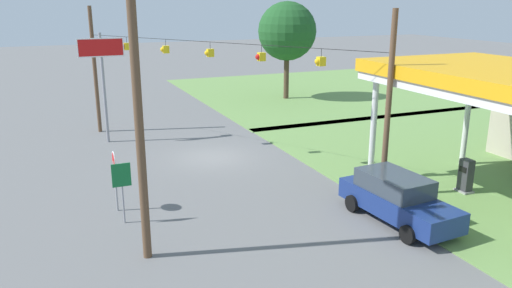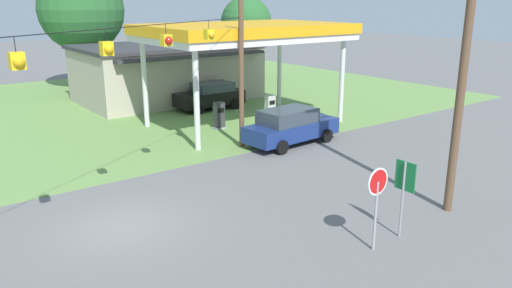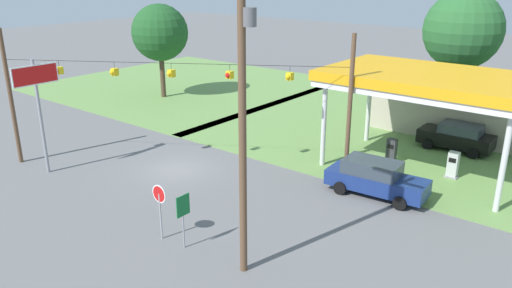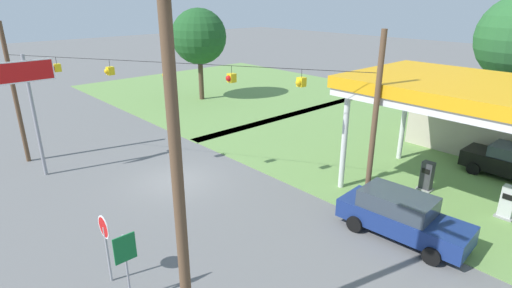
# 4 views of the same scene
# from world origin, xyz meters

# --- Properties ---
(ground_plane) EXTENTS (160.00, 160.00, 0.00)m
(ground_plane) POSITION_xyz_m (0.00, 0.00, 0.00)
(ground_plane) COLOR slate
(grass_verge_station_corner) EXTENTS (36.00, 28.00, 0.04)m
(grass_verge_station_corner) POSITION_xyz_m (13.03, 18.09, 0.02)
(grass_verge_station_corner) COLOR #6B934C
(grass_verge_station_corner) RESTS_ON ground
(gas_station_canopy) EXTENTS (11.03, 7.09, 5.68)m
(gas_station_canopy) POSITION_xyz_m (11.03, 8.65, 5.18)
(gas_station_canopy) COLOR silver
(gas_station_canopy) RESTS_ON ground
(gas_station_store) EXTENTS (12.20, 8.12, 3.94)m
(gas_station_store) POSITION_xyz_m (10.95, 18.07, 1.98)
(gas_station_store) COLOR #B2A893
(gas_station_store) RESTS_ON ground
(fuel_pump_near) EXTENTS (0.71, 0.56, 1.53)m
(fuel_pump_near) POSITION_xyz_m (9.24, 8.65, 0.72)
(fuel_pump_near) COLOR gray
(fuel_pump_near) RESTS_ON ground
(fuel_pump_far) EXTENTS (0.71, 0.56, 1.53)m
(fuel_pump_far) POSITION_xyz_m (12.83, 8.65, 0.72)
(fuel_pump_far) COLOR gray
(fuel_pump_far) RESTS_ON ground
(car_at_pumps_front) EXTENTS (5.17, 2.38, 1.82)m
(car_at_pumps_front) POSITION_xyz_m (10.45, 3.97, 0.94)
(car_at_pumps_front) COLOR navy
(car_at_pumps_front) RESTS_ON ground
(car_at_pumps_rear) EXTENTS (4.48, 2.12, 1.77)m
(car_at_pumps_rear) POSITION_xyz_m (11.54, 13.32, 0.93)
(car_at_pumps_rear) COLOR black
(car_at_pumps_rear) RESTS_ON ground
(stop_sign_roadside) EXTENTS (0.80, 0.08, 2.50)m
(stop_sign_roadside) POSITION_xyz_m (5.29, -5.78, 1.81)
(stop_sign_roadside) COLOR #99999E
(stop_sign_roadside) RESTS_ON ground
(route_sign) EXTENTS (0.10, 0.70, 2.40)m
(route_sign) POSITION_xyz_m (6.62, -5.70, 1.71)
(route_sign) COLOR gray
(route_sign) RESTS_ON ground
(utility_pole_main) EXTENTS (2.20, 0.44, 11.31)m
(utility_pole_main) POSITION_xyz_m (9.60, -5.41, 6.28)
(utility_pole_main) COLOR brown
(utility_pole_main) RESTS_ON ground
(signal_span_gantry) EXTENTS (16.68, 10.24, 7.91)m
(signal_span_gantry) POSITION_xyz_m (0.00, -0.02, 4.40)
(signal_span_gantry) COLOR brown
(signal_span_gantry) RESTS_ON ground
(tree_behind_station) EXTENTS (6.43, 6.43, 9.43)m
(tree_behind_station) POSITION_xyz_m (7.54, 25.22, 6.20)
(tree_behind_station) COLOR #4C3828
(tree_behind_station) RESTS_ON ground
(tree_far_back) EXTENTS (4.37, 4.37, 7.23)m
(tree_far_back) POSITION_xyz_m (20.32, 21.53, 5.02)
(tree_far_back) COLOR #4C3828
(tree_far_back) RESTS_ON ground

